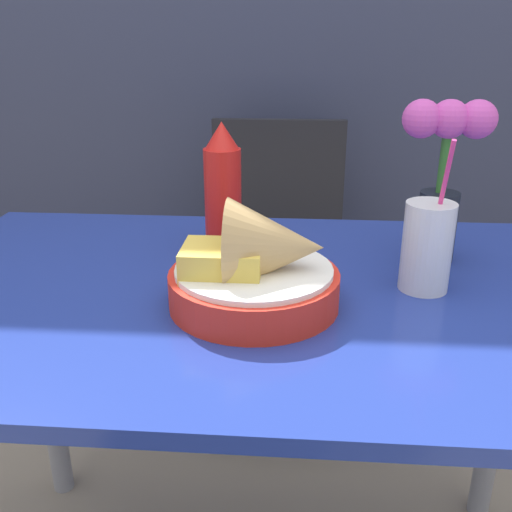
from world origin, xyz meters
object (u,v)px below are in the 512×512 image
chair_far_window (277,243)px  ketchup_bottle (223,190)px  food_basket (260,269)px  drink_cup (427,249)px  flower_vase (444,166)px

chair_far_window → ketchup_bottle: 0.72m
food_basket → drink_cup: bearing=17.0°
food_basket → flower_vase: flower_vase is taller
food_basket → flower_vase: 0.38m
food_basket → ketchup_bottle: ketchup_bottle is taller
chair_far_window → food_basket: 0.91m
food_basket → flower_vase: size_ratio=0.90×
food_basket → ketchup_bottle: size_ratio=1.07×
flower_vase → food_basket: bearing=-145.0°
ketchup_bottle → drink_cup: (0.34, -0.15, -0.05)m
ketchup_bottle → drink_cup: size_ratio=0.97×
chair_far_window → ketchup_bottle: (-0.08, -0.64, 0.33)m
drink_cup → flower_vase: (0.04, 0.13, 0.10)m
chair_far_window → food_basket: bearing=-89.5°
ketchup_bottle → flower_vase: size_ratio=0.84×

